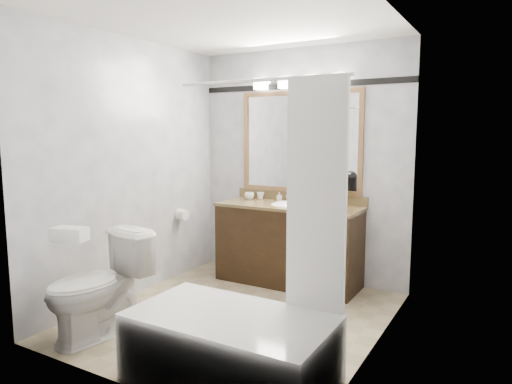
% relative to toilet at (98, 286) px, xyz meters
% --- Properties ---
extents(room, '(2.42, 2.62, 2.52)m').
position_rel_toilet_xyz_m(room, '(0.72, 0.89, 0.84)').
color(room, tan).
rests_on(room, ground).
extents(vanity, '(1.53, 0.58, 0.97)m').
position_rel_toilet_xyz_m(vanity, '(0.72, 1.91, 0.03)').
color(vanity, black).
rests_on(vanity, ground).
extents(mirror, '(1.40, 0.04, 1.10)m').
position_rel_toilet_xyz_m(mirror, '(0.72, 2.17, 1.09)').
color(mirror, olive).
rests_on(mirror, room).
extents(vanity_light_bar, '(1.02, 0.14, 0.12)m').
position_rel_toilet_xyz_m(vanity_light_bar, '(0.72, 2.12, 1.72)').
color(vanity_light_bar, silver).
rests_on(vanity_light_bar, room).
extents(accent_stripe, '(2.40, 0.01, 0.06)m').
position_rel_toilet_xyz_m(accent_stripe, '(0.72, 2.18, 1.69)').
color(accent_stripe, black).
rests_on(accent_stripe, room).
extents(bathtub, '(1.30, 0.75, 1.96)m').
position_rel_toilet_xyz_m(bathtub, '(1.28, -0.01, -0.13)').
color(bathtub, white).
rests_on(bathtub, ground).
extents(tp_roll, '(0.11, 0.12, 0.12)m').
position_rel_toilet_xyz_m(tp_roll, '(-0.42, 1.55, 0.29)').
color(tp_roll, white).
rests_on(tp_roll, room).
extents(toilet, '(0.61, 0.88, 0.82)m').
position_rel_toilet_xyz_m(toilet, '(0.00, 0.00, 0.00)').
color(toilet, white).
rests_on(toilet, ground).
extents(tissue_box, '(0.27, 0.20, 0.10)m').
position_rel_toilet_xyz_m(tissue_box, '(0.00, -0.23, 0.46)').
color(tissue_box, white).
rests_on(tissue_box, toilet).
extents(coffee_maker, '(0.18, 0.22, 0.33)m').
position_rel_toilet_xyz_m(coffee_maker, '(1.19, 1.84, 0.61)').
color(coffee_maker, black).
rests_on(coffee_maker, vanity).
extents(cup_left, '(0.11, 0.11, 0.08)m').
position_rel_toilet_xyz_m(cup_left, '(0.17, 2.03, 0.48)').
color(cup_left, white).
rests_on(cup_left, vanity).
extents(cup_right, '(0.09, 0.09, 0.08)m').
position_rel_toilet_xyz_m(cup_right, '(0.26, 2.12, 0.48)').
color(cup_right, white).
rests_on(cup_right, vanity).
extents(soap_bottle_a, '(0.04, 0.05, 0.10)m').
position_rel_toilet_xyz_m(soap_bottle_a, '(0.52, 2.10, 0.49)').
color(soap_bottle_a, white).
rests_on(soap_bottle_a, vanity).
extents(soap_bottle_b, '(0.08, 0.08, 0.08)m').
position_rel_toilet_xyz_m(soap_bottle_b, '(0.76, 2.12, 0.48)').
color(soap_bottle_b, white).
rests_on(soap_bottle_b, vanity).
extents(soap_bar, '(0.09, 0.06, 0.03)m').
position_rel_toilet_xyz_m(soap_bar, '(0.89, 2.02, 0.45)').
color(soap_bar, beige).
rests_on(soap_bar, vanity).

